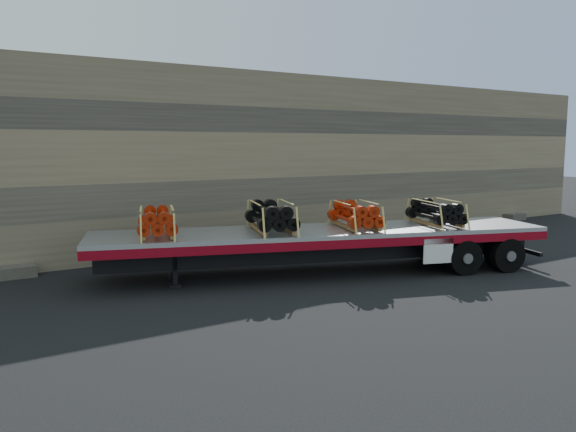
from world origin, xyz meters
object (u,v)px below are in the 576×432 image
Objects in this scene: bundle_midfront at (271,217)px; bundle_rear at (436,213)px; bundle_midrear at (355,216)px; bundle_front at (157,222)px; trailer at (323,251)px.

bundle_rear is at bearing 0.00° from bundle_midfront.
bundle_midrear is 2.88m from bundle_rear.
bundle_front is 6.24m from bundle_midrear.
bundle_midfront reaches higher than trailer.
bundle_midrear is at bearing 0.00° from bundle_midfront.
trailer is 2.05m from bundle_midfront.
bundle_midfront is (3.28, -1.11, 0.04)m from bundle_front.
bundle_front is at bearing -180.00° from bundle_midrear.
bundle_front is at bearing -180.00° from bundle_midfront.
bundle_front is 3.46m from bundle_midfront.
trailer is at bearing -180.00° from bundle_rear.
bundle_front is 0.99× the size of bundle_rear.
trailer is 4.12m from bundle_rear.
trailer is 5.90× the size of bundle_midfront.
bundle_midfront is at bearing 0.00° from bundle_front.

